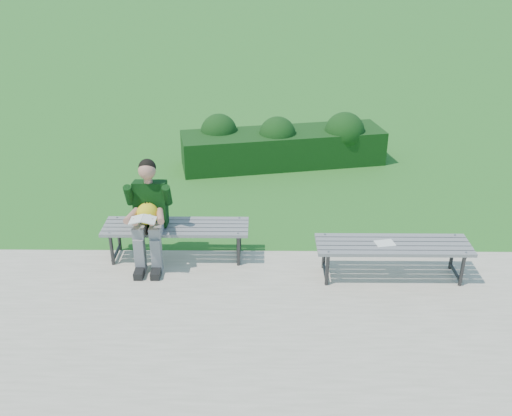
{
  "coord_description": "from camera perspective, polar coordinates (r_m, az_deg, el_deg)",
  "views": [
    {
      "loc": [
        0.02,
        -6.44,
        3.72
      ],
      "look_at": [
        -0.04,
        -0.11,
        0.69
      ],
      "focal_mm": 40.0,
      "sensor_mm": 36.0,
      "label": 1
    }
  ],
  "objects": [
    {
      "name": "walkway",
      "position": [
        5.98,
        0.23,
        -12.78
      ],
      "size": [
        30.0,
        3.5,
        0.02
      ],
      "color": "#A7A08A",
      "rests_on": "ground"
    },
    {
      "name": "bench_right",
      "position": [
        6.89,
        13.53,
        -3.87
      ],
      "size": [
        1.8,
        0.5,
        0.46
      ],
      "color": "gray",
      "rests_on": "walkway"
    },
    {
      "name": "bench_left",
      "position": [
        7.17,
        -7.99,
        -2.13
      ],
      "size": [
        1.8,
        0.5,
        0.46
      ],
      "color": "gray",
      "rests_on": "walkway"
    },
    {
      "name": "seated_boy",
      "position": [
        7.0,
        -10.67,
        -0.31
      ],
      "size": [
        0.56,
        0.76,
        1.31
      ],
      "color": "slate",
      "rests_on": "walkway"
    },
    {
      "name": "hedge",
      "position": [
        10.21,
        2.83,
        6.5
      ],
      "size": [
        3.68,
        1.58,
        0.93
      ],
      "color": "#123E17",
      "rests_on": "ground"
    },
    {
      "name": "paper_sheet",
      "position": [
        6.84,
        12.76,
        -3.45
      ],
      "size": [
        0.25,
        0.2,
        0.01
      ],
      "color": "white",
      "rests_on": "bench_right"
    },
    {
      "name": "ground",
      "position": [
        7.43,
        0.31,
        -4.44
      ],
      "size": [
        80.0,
        80.0,
        0.0
      ],
      "color": "#327515",
      "rests_on": "ground"
    }
  ]
}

